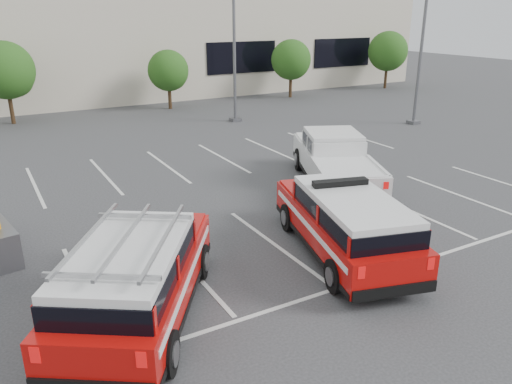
# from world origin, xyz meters

# --- Properties ---
(ground) EXTENTS (120.00, 120.00, 0.00)m
(ground) POSITION_xyz_m (0.00, 0.00, 0.00)
(ground) COLOR #313133
(ground) RESTS_ON ground
(stall_markings) EXTENTS (23.00, 15.00, 0.01)m
(stall_markings) POSITION_xyz_m (0.00, 4.50, 0.01)
(stall_markings) COLOR silver
(stall_markings) RESTS_ON ground
(convention_building) EXTENTS (60.00, 16.99, 13.20)m
(convention_building) POSITION_xyz_m (0.18, 31.86, 4.72)
(convention_building) COLOR beige
(convention_building) RESTS_ON ground
(tree_mid_left) EXTENTS (3.37, 3.37, 4.85)m
(tree_mid_left) POSITION_xyz_m (-4.91, 22.05, 3.04)
(tree_mid_left) COLOR #3F2B19
(tree_mid_left) RESTS_ON ground
(tree_mid_right) EXTENTS (2.77, 2.77, 3.99)m
(tree_mid_right) POSITION_xyz_m (5.09, 22.05, 2.50)
(tree_mid_right) COLOR #3F2B19
(tree_mid_right) RESTS_ON ground
(tree_right) EXTENTS (3.07, 3.07, 4.42)m
(tree_right) POSITION_xyz_m (15.09, 22.05, 2.77)
(tree_right) COLOR #3F2B19
(tree_right) RESTS_ON ground
(tree_far_right) EXTENTS (3.37, 3.37, 4.85)m
(tree_far_right) POSITION_xyz_m (25.09, 22.05, 3.04)
(tree_far_right) COLOR #3F2B19
(tree_far_right) RESTS_ON ground
(light_pole_mid) EXTENTS (0.90, 0.60, 10.24)m
(light_pole_mid) POSITION_xyz_m (7.00, 16.00, 5.19)
(light_pole_mid) COLOR #59595E
(light_pole_mid) RESTS_ON ground
(light_pole_right) EXTENTS (0.90, 0.60, 10.24)m
(light_pole_right) POSITION_xyz_m (16.00, 10.00, 5.19)
(light_pole_right) COLOR #59595E
(light_pole_right) RESTS_ON ground
(fire_chief_suv) EXTENTS (3.60, 6.17, 2.05)m
(fire_chief_suv) POSITION_xyz_m (1.33, -1.50, 0.84)
(fire_chief_suv) COLOR #AC0A08
(fire_chief_suv) RESTS_ON ground
(white_pickup) EXTENTS (4.73, 6.82, 1.99)m
(white_pickup) POSITION_xyz_m (4.84, 3.43, 0.79)
(white_pickup) COLOR silver
(white_pickup) RESTS_ON ground
(ladder_suv) EXTENTS (4.96, 5.93, 2.23)m
(ladder_suv) POSITION_xyz_m (-4.54, -1.73, 0.89)
(ladder_suv) COLOR #AC0A08
(ladder_suv) RESTS_ON ground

